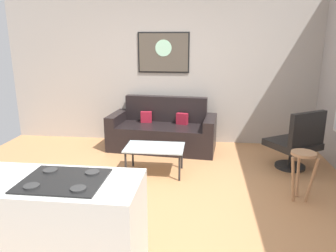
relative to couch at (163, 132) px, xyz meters
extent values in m
cube|color=#B97F50|center=(0.16, -1.92, -0.33)|extent=(6.40, 6.40, 0.04)
cube|color=#A79E95|center=(0.16, 0.51, 1.09)|extent=(6.40, 0.05, 2.80)
cube|color=black|center=(0.00, -0.04, -0.08)|extent=(1.58, 0.94, 0.45)
cube|color=black|center=(0.03, 0.28, 0.37)|extent=(1.52, 0.30, 0.47)
cube|color=black|center=(-0.85, 0.03, 0.01)|extent=(0.25, 0.82, 0.62)
cube|color=black|center=(0.84, -0.12, 0.01)|extent=(0.25, 0.82, 0.62)
cube|color=maroon|center=(-0.32, 0.13, 0.24)|extent=(0.21, 0.12, 0.20)
cube|color=maroon|center=(0.34, 0.07, 0.24)|extent=(0.22, 0.15, 0.20)
cube|color=silver|center=(0.03, -1.13, 0.10)|extent=(0.85, 0.54, 0.02)
cylinder|color=#232326|center=(-0.35, -1.35, -0.11)|extent=(0.03, 0.03, 0.39)
cylinder|color=#232326|center=(0.41, -1.35, -0.11)|extent=(0.03, 0.03, 0.39)
cylinder|color=#232326|center=(-0.35, -0.90, -0.11)|extent=(0.03, 0.03, 0.39)
cylinder|color=#232326|center=(0.41, -0.90, -0.11)|extent=(0.03, 0.03, 0.39)
cylinder|color=black|center=(2.08, -0.67, -0.29)|extent=(0.45, 0.45, 0.04)
cylinder|color=black|center=(2.08, -0.67, -0.09)|extent=(0.06, 0.06, 0.35)
cube|color=black|center=(2.08, -0.67, 0.07)|extent=(0.88, 0.87, 0.10)
cube|color=black|center=(2.21, -0.88, 0.37)|extent=(0.59, 0.42, 0.50)
cylinder|color=#A77852|center=(1.92, -1.74, 0.30)|extent=(0.29, 0.29, 0.03)
cylinder|color=#A77852|center=(1.92, -1.61, -0.01)|extent=(0.04, 0.12, 0.59)
cylinder|color=#A77852|center=(1.82, -1.80, -0.01)|extent=(0.12, 0.09, 0.59)
cylinder|color=#A77852|center=(2.03, -1.80, -0.01)|extent=(0.12, 0.09, 0.59)
cube|color=silver|center=(-0.60, -3.42, 0.15)|extent=(1.77, 0.61, 0.91)
cube|color=black|center=(-0.28, -3.42, 0.61)|extent=(0.60, 0.49, 0.01)
cylinder|color=#2D2D2D|center=(-0.45, -3.56, 0.62)|extent=(0.11, 0.11, 0.01)
cylinder|color=#2D2D2D|center=(-0.11, -3.56, 0.62)|extent=(0.11, 0.11, 0.01)
cylinder|color=#2D2D2D|center=(-0.45, -3.28, 0.62)|extent=(0.11, 0.11, 0.01)
cylinder|color=#2D2D2D|center=(-0.11, -3.28, 0.62)|extent=(0.11, 0.11, 0.01)
cube|color=black|center=(-0.04, 0.47, 1.38)|extent=(0.95, 0.01, 0.73)
cube|color=#51483D|center=(-0.04, 0.46, 1.38)|extent=(0.90, 0.02, 0.68)
cylinder|color=#ACE3BD|center=(-0.04, 0.45, 1.46)|extent=(0.30, 0.01, 0.30)
camera|label=1|loc=(0.73, -5.47, 1.61)|focal=34.04mm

